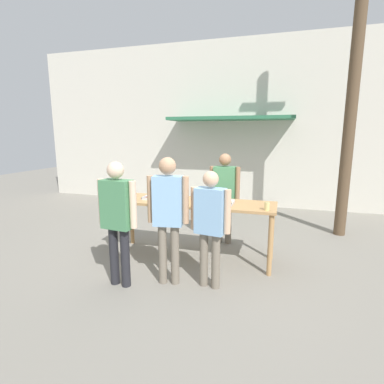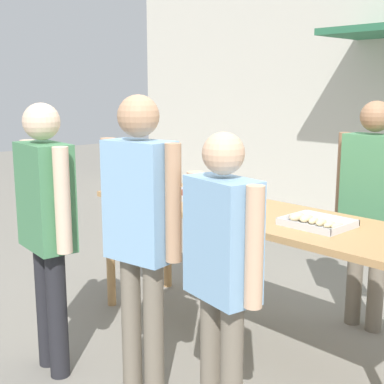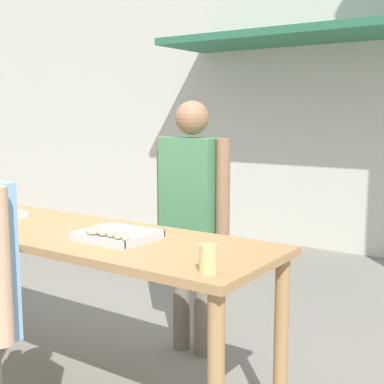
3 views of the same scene
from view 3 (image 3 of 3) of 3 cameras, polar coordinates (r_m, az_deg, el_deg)
name	(u,v)px [view 3 (image 3 of 3)]	position (r m, az deg, el deg)	size (l,w,h in m)	color
building_facade_back	(322,54)	(6.44, 13.65, 14.10)	(12.00, 1.11, 4.50)	beige
serving_table	(56,246)	(3.13, -14.27, -5.62)	(2.63, 0.74, 0.95)	tan
food_tray_buns	(115,235)	(2.76, -8.18, -4.58)	(0.37, 0.31, 0.06)	silver
beer_cup	(208,259)	(2.15, 1.74, -7.14)	(0.07, 0.07, 0.12)	#DBC67A
person_server_behind_table	(192,205)	(3.46, 0.00, -1.36)	(0.56, 0.22, 1.67)	#756B5B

